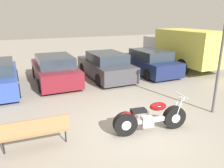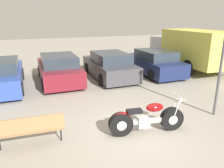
{
  "view_description": "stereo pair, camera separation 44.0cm",
  "coord_description": "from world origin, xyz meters",
  "px_view_note": "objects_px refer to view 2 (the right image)",
  "views": [
    {
      "loc": [
        -3.1,
        -5.01,
        3.28
      ],
      "look_at": [
        0.09,
        2.1,
        0.85
      ],
      "focal_mm": 35.0,
      "sensor_mm": 36.0,
      "label": 1
    },
    {
      "loc": [
        -2.69,
        -5.18,
        3.28
      ],
      "look_at": [
        0.09,
        2.1,
        0.85
      ],
      "focal_mm": 35.0,
      "sensor_mm": 36.0,
      "label": 2
    }
  ],
  "objects_px": {
    "parked_car_dark_grey": "(109,66)",
    "parked_car_navy": "(153,63)",
    "parked_car_maroon": "(59,69)",
    "park_bench": "(30,128)",
    "motorcycle": "(146,119)",
    "parked_car_blue": "(0,76)",
    "delivery_truck": "(190,48)",
    "lamp_post": "(223,54)"
  },
  "relations": [
    {
      "from": "motorcycle",
      "to": "parked_car_maroon",
      "type": "height_order",
      "value": "parked_car_maroon"
    },
    {
      "from": "parked_car_maroon",
      "to": "lamp_post",
      "type": "xyz_separation_m",
      "value": [
        4.43,
        -6.07,
        1.46
      ]
    },
    {
      "from": "parked_car_navy",
      "to": "lamp_post",
      "type": "distance_m",
      "value": 5.98
    },
    {
      "from": "parked_car_navy",
      "to": "parked_car_dark_grey",
      "type": "bearing_deg",
      "value": 177.25
    },
    {
      "from": "parked_car_blue",
      "to": "park_bench",
      "type": "relative_size",
      "value": 2.52
    },
    {
      "from": "parked_car_maroon",
      "to": "park_bench",
      "type": "bearing_deg",
      "value": -104.71
    },
    {
      "from": "parked_car_maroon",
      "to": "motorcycle",
      "type": "bearing_deg",
      "value": -75.6
    },
    {
      "from": "park_bench",
      "to": "lamp_post",
      "type": "relative_size",
      "value": 0.53
    },
    {
      "from": "parked_car_dark_grey",
      "to": "parked_car_navy",
      "type": "distance_m",
      "value": 2.72
    },
    {
      "from": "parked_car_navy",
      "to": "park_bench",
      "type": "xyz_separation_m",
      "value": [
        -6.98,
        -5.53,
        -0.11
      ]
    },
    {
      "from": "parked_car_dark_grey",
      "to": "motorcycle",
      "type": "bearing_deg",
      "value": -100.33
    },
    {
      "from": "motorcycle",
      "to": "parked_car_dark_grey",
      "type": "distance_m",
      "value": 6.16
    },
    {
      "from": "delivery_truck",
      "to": "parked_car_maroon",
      "type": "bearing_deg",
      "value": 179.12
    },
    {
      "from": "motorcycle",
      "to": "park_bench",
      "type": "distance_m",
      "value": 3.18
    },
    {
      "from": "parked_car_blue",
      "to": "parked_car_maroon",
      "type": "height_order",
      "value": "same"
    },
    {
      "from": "parked_car_blue",
      "to": "parked_car_dark_grey",
      "type": "xyz_separation_m",
      "value": [
        5.43,
        0.14,
        0.0
      ]
    },
    {
      "from": "parked_car_maroon",
      "to": "parked_car_dark_grey",
      "type": "relative_size",
      "value": 1.0
    },
    {
      "from": "motorcycle",
      "to": "parked_car_dark_grey",
      "type": "height_order",
      "value": "parked_car_dark_grey"
    },
    {
      "from": "delivery_truck",
      "to": "park_bench",
      "type": "xyz_separation_m",
      "value": [
        -9.74,
        -5.75,
        -0.84
      ]
    },
    {
      "from": "delivery_truck",
      "to": "lamp_post",
      "type": "xyz_separation_m",
      "value": [
        -3.76,
        -5.94,
        0.73
      ]
    },
    {
      "from": "parked_car_blue",
      "to": "delivery_truck",
      "type": "bearing_deg",
      "value": 1.2
    },
    {
      "from": "motorcycle",
      "to": "parked_car_navy",
      "type": "height_order",
      "value": "parked_car_navy"
    },
    {
      "from": "delivery_truck",
      "to": "parked_car_dark_grey",
      "type": "bearing_deg",
      "value": -179.02
    },
    {
      "from": "parked_car_dark_grey",
      "to": "park_bench",
      "type": "height_order",
      "value": "parked_car_dark_grey"
    },
    {
      "from": "parked_car_blue",
      "to": "delivery_truck",
      "type": "height_order",
      "value": "delivery_truck"
    },
    {
      "from": "parked_car_blue",
      "to": "parked_car_maroon",
      "type": "relative_size",
      "value": 1.0
    },
    {
      "from": "parked_car_navy",
      "to": "park_bench",
      "type": "bearing_deg",
      "value": -141.61
    },
    {
      "from": "delivery_truck",
      "to": "lamp_post",
      "type": "distance_m",
      "value": 7.07
    },
    {
      "from": "parked_car_maroon",
      "to": "park_bench",
      "type": "xyz_separation_m",
      "value": [
        -1.54,
        -5.88,
        -0.11
      ]
    },
    {
      "from": "park_bench",
      "to": "lamp_post",
      "type": "distance_m",
      "value": 6.18
    },
    {
      "from": "motorcycle",
      "to": "parked_car_blue",
      "type": "bearing_deg",
      "value": 126.15
    },
    {
      "from": "lamp_post",
      "to": "motorcycle",
      "type": "bearing_deg",
      "value": -175.7
    },
    {
      "from": "parked_car_blue",
      "to": "parked_car_dark_grey",
      "type": "distance_m",
      "value": 5.43
    },
    {
      "from": "parked_car_dark_grey",
      "to": "delivery_truck",
      "type": "xyz_separation_m",
      "value": [
        5.48,
        0.09,
        0.73
      ]
    },
    {
      "from": "lamp_post",
      "to": "parked_car_maroon",
      "type": "bearing_deg",
      "value": 126.13
    },
    {
      "from": "parked_car_dark_grey",
      "to": "delivery_truck",
      "type": "bearing_deg",
      "value": 0.98
    },
    {
      "from": "parked_car_blue",
      "to": "lamp_post",
      "type": "relative_size",
      "value": 1.32
    },
    {
      "from": "parked_car_maroon",
      "to": "lamp_post",
      "type": "relative_size",
      "value": 1.32
    },
    {
      "from": "parked_car_maroon",
      "to": "lamp_post",
      "type": "height_order",
      "value": "lamp_post"
    },
    {
      "from": "parked_car_navy",
      "to": "lamp_post",
      "type": "xyz_separation_m",
      "value": [
        -1.0,
        -5.72,
        1.46
      ]
    },
    {
      "from": "motorcycle",
      "to": "parked_car_dark_grey",
      "type": "relative_size",
      "value": 0.52
    },
    {
      "from": "parked_car_dark_grey",
      "to": "parked_car_navy",
      "type": "bearing_deg",
      "value": -2.75
    }
  ]
}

